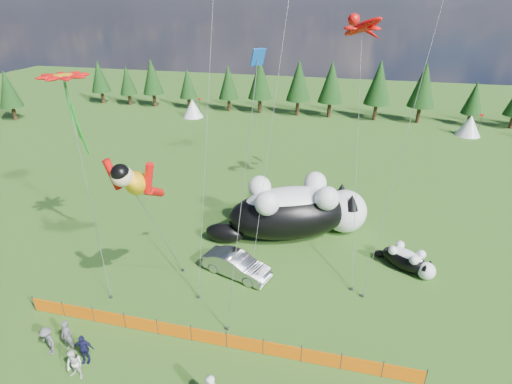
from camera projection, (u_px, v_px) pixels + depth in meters
The scene contains 16 objects.
ground at pixel (226, 306), 24.28m from camera, with size 160.00×160.00×0.00m, color #16380A.
safety_fence at pixel (209, 337), 21.44m from camera, with size 22.06×0.06×1.10m.
tree_line at pixel (312, 91), 61.87m from camera, with size 90.00×4.00×8.00m, color black, non-canonical shape.
festival_tents at pixel (385, 120), 56.32m from camera, with size 50.00×3.20×2.80m, color white, non-canonical shape.
cat_large at pixel (297, 210), 30.75m from camera, with size 12.17×8.00×4.64m.
cat_small at pixel (408, 260), 27.32m from camera, with size 3.95×3.15×1.61m.
car at pixel (237, 265), 26.79m from camera, with size 1.65×4.73×1.56m, color #ACADB1.
spectator_a at pixel (67, 337), 20.86m from camera, with size 0.70×0.46×1.93m, color #56565B.
spectator_b at pixel (75, 365), 19.36m from camera, with size 0.84×0.50×1.73m, color white.
spectator_c at pixel (84, 349), 20.24m from camera, with size 1.02×0.52×1.75m, color #16173E.
spectator_d at pixel (48, 341), 20.74m from camera, with size 1.09×0.56×1.69m, color #56565B.
superhero_kite at pixel (137, 183), 19.98m from camera, with size 5.06×6.95×10.84m.
gecko_kite at pixel (362, 27), 29.28m from camera, with size 5.78×14.43×18.76m.
flower_kite at pixel (64, 79), 23.15m from camera, with size 4.94×5.48×13.51m.
diamond_kite_a at pixel (213, 12), 22.92m from camera, with size 0.68×6.59×18.36m.
diamond_kite_c at pixel (256, 73), 16.77m from camera, with size 2.13×1.26×15.48m.
Camera 1 is at (6.20, -17.83, 16.90)m, focal length 28.00 mm.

